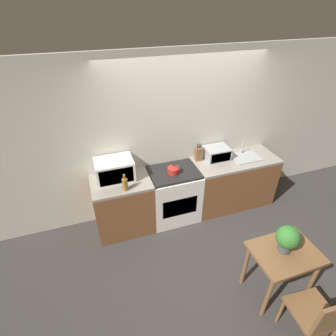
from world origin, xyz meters
The scene contains 14 objects.
ground_plane centered at (0.00, 0.00, 0.00)m, with size 16.00×16.00×0.00m, color #33302D.
wall_back centered at (0.00, 1.18, 1.30)m, with size 10.00×0.06×2.60m.
counter_left_run centered at (-1.09, 0.84, 0.45)m, with size 0.86×0.62×0.90m.
counter_right_run centered at (0.82, 0.84, 0.45)m, with size 1.40×0.62×0.90m.
stove_range centered at (-0.27, 0.84, 0.45)m, with size 0.77×0.62×0.90m.
kettle centered at (-0.29, 0.80, 0.97)m, with size 0.18×0.18×0.17m.
microwave centered at (-1.14, 0.94, 1.06)m, with size 0.54×0.38×0.31m.
bottle centered at (-1.06, 0.63, 1.00)m, with size 0.07×0.07×0.26m.
knife_block centered at (0.22, 1.02, 1.02)m, with size 0.11×0.09×0.30m.
toaster_oven centered at (0.52, 0.97, 1.00)m, with size 0.39×0.31×0.20m.
sink_basin centered at (0.99, 0.85, 0.92)m, with size 0.45×0.36×0.24m.
dining_table centered at (0.46, -0.85, 0.61)m, with size 0.74×0.56×0.74m.
dining_chair centered at (0.43, -1.46, 0.51)m, with size 0.45×0.45×0.89m.
potted_plant centered at (0.45, -0.82, 0.93)m, with size 0.26×0.26×0.34m.
Camera 1 is at (-1.42, -2.26, 3.14)m, focal length 28.00 mm.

